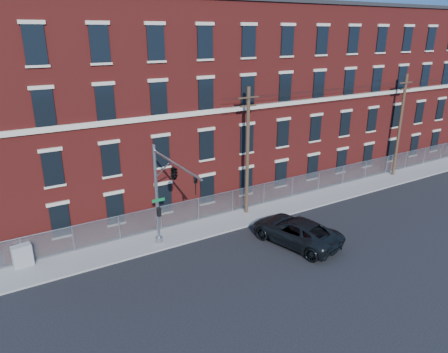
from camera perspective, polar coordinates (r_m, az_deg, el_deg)
name	(u,v)px	position (r m, az deg, el deg)	size (l,w,h in m)	color
ground	(268,249)	(28.58, 6.06, -9.93)	(140.00, 140.00, 0.00)	black
sidewalk	(341,192)	(39.35, 15.76, -2.02)	(65.00, 3.00, 0.12)	gray
mill_building	(283,91)	(43.70, 8.17, 11.60)	(55.30, 14.32, 16.30)	maroon
chain_link_fence	(331,177)	(39.85, 14.55, -0.11)	(59.06, 0.06, 1.85)	#A5A8AD
traffic_signal_mast	(170,181)	(25.27, -7.49, -0.57)	(0.90, 6.75, 7.00)	#9EA0A5
utility_pole_near	(247,150)	(31.84, 3.25, 3.69)	(1.80, 0.28, 10.00)	#423021
utility_pole_mid	(400,124)	(44.28, 23.06, 6.66)	(1.80, 0.28, 10.00)	#423021
overhead_wires	(406,85)	(43.70, 23.72, 11.48)	(40.00, 0.62, 0.62)	black
pickup_truck	(295,231)	(29.24, 9.81, -7.41)	(2.98, 6.47, 1.80)	black
utility_cabinet	(22,256)	(28.87, -26.02, -9.78)	(1.14, 0.57, 1.42)	gray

